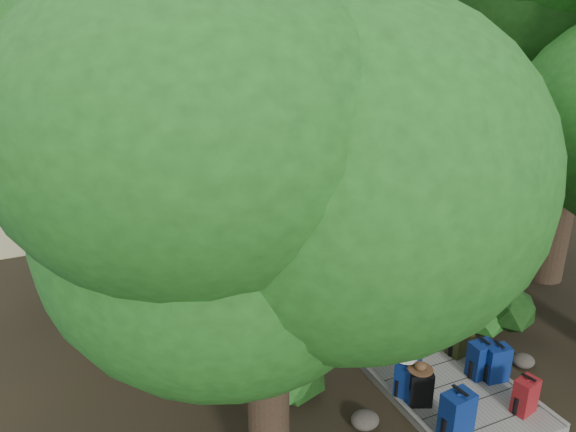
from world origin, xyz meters
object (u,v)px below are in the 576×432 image
lone_suitcase_on_sand (228,177)px  backpack_left_d (356,330)px  backpack_left_a (457,414)px  backpack_left_b (421,386)px  backpack_right_c (482,358)px  duffel_right_black (406,305)px  suitcase_on_boardwalk (376,339)px  sun_lounger (288,160)px  backpack_right_b (497,361)px  kayak (117,179)px  duffel_right_khaki (432,323)px  backpack_right_a (526,394)px  backpack_left_c (407,376)px  backpack_right_d (460,338)px

lone_suitcase_on_sand → backpack_left_d: bearing=-100.1°
backpack_left_a → backpack_left_b: bearing=85.8°
backpack_right_c → lone_suitcase_on_sand: bearing=93.2°
duffel_right_black → suitcase_on_boardwalk: (-1.28, -0.90, 0.09)m
sun_lounger → backpack_right_b: bearing=-81.2°
backpack_right_b → duffel_right_black: bearing=102.8°
duffel_right_black → kayak: size_ratio=0.21×
backpack_left_d → backpack_right_b: size_ratio=0.89×
backpack_left_a → backpack_right_b: backpack_left_a is taller
backpack_left_b → backpack_right_b: (1.49, -0.03, 0.02)m
duffel_right_khaki → kayak: (-3.87, 12.15, -0.13)m
backpack_right_a → lone_suitcase_on_sand: size_ratio=0.89×
kayak → backpack_left_a: bearing=-64.7°
suitcase_on_boardwalk → backpack_left_c: bearing=-85.0°
backpack_left_b → backpack_right_c: bearing=30.2°
backpack_right_a → backpack_left_b: bearing=136.8°
backpack_left_d → lone_suitcase_on_sand: 10.06m
lone_suitcase_on_sand → duffel_right_black: bearing=-91.9°
backpack_right_a → suitcase_on_boardwalk: 2.49m
duffel_right_black → backpack_right_a: bearing=-63.1°
backpack_left_d → duffel_right_black: size_ratio=0.82×
backpack_right_b → duffel_right_khaki: 1.55m
backpack_left_c → suitcase_on_boardwalk: 1.09m
backpack_left_b → backpack_left_c: size_ratio=0.91×
backpack_right_b → lone_suitcase_on_sand: 11.84m
backpack_right_c → backpack_right_d: size_ratio=1.15×
kayak → sun_lounger: 6.24m
backpack_left_a → backpack_right_a: 1.31m
lone_suitcase_on_sand → backpack_right_b: bearing=-91.7°
backpack_left_a → kayak: size_ratio=0.23×
backpack_left_d → backpack_right_d: bearing=-17.4°
backpack_left_d → backpack_right_a: backpack_right_a is taller
backpack_left_d → lone_suitcase_on_sand: bearing=100.0°
backpack_left_a → duffel_right_khaki: size_ratio=1.27×
backpack_right_a → lone_suitcase_on_sand: 12.60m
backpack_right_d → suitcase_on_boardwalk: size_ratio=0.92×
backpack_left_b → backpack_right_c: backpack_right_c is taller
backpack_left_c → duffel_right_khaki: size_ratio=1.10×
backpack_right_c → duffel_right_black: bearing=90.9°
backpack_left_a → backpack_left_d: bearing=86.4°
suitcase_on_boardwalk → lone_suitcase_on_sand: bearing=96.8°
backpack_right_c → duffel_right_khaki: 1.37m
sun_lounger → backpack_left_c: bearing=-88.0°
kayak → backpack_right_a: bearing=-59.8°
backpack_left_a → backpack_left_c: (-0.08, 1.06, -0.06)m
backpack_left_a → duffel_right_black: backpack_left_a is taller
backpack_right_c → suitcase_on_boardwalk: size_ratio=1.06×
backpack_right_c → backpack_right_b: bearing=-48.3°
backpack_right_d → duffel_right_black: bearing=86.5°
backpack_left_b → backpack_right_d: (1.45, 0.79, -0.02)m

